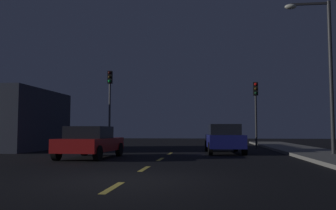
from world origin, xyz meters
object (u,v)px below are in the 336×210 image
Objects in this scene: traffic_signal_left at (110,94)px; car_adjacent_lane at (90,142)px; traffic_signal_right at (256,102)px; street_lamp_right at (323,62)px; car_stopped_ahead at (224,139)px.

car_adjacent_lane is at bearing -79.24° from traffic_signal_left.
street_lamp_right reaches higher than traffic_signal_right.
car_stopped_ahead is at bearing 35.21° from car_adjacent_lane.
street_lamp_right is at bearing -72.97° from traffic_signal_right.
car_stopped_ahead is at bearing -31.70° from traffic_signal_left.
street_lamp_right reaches higher than car_stopped_ahead.
traffic_signal_right is at bearing -0.01° from traffic_signal_left.
traffic_signal_right is at bearing 47.21° from car_adjacent_lane.
car_stopped_ahead reaches higher than car_adjacent_lane.
traffic_signal_left is at bearing 148.30° from car_stopped_ahead.
car_stopped_ahead is at bearing 152.28° from street_lamp_right.
traffic_signal_left is 1.32× the size of car_adjacent_lane.
car_adjacent_lane is (1.73, -9.12, -3.08)m from traffic_signal_left.
traffic_signal_left reaches higher than car_stopped_ahead.
car_adjacent_lane is (-8.45, -9.12, -2.46)m from traffic_signal_right.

